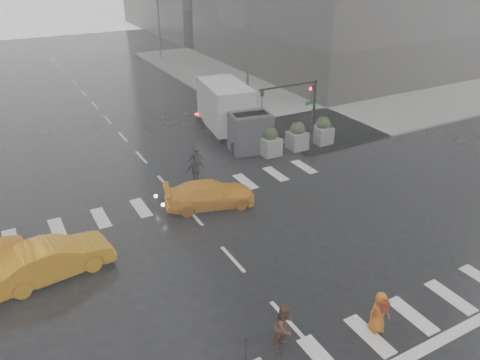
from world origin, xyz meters
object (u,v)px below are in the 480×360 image
pedestrian_brown (285,327)px  pedestrian_orange (379,312)px  box_truck (232,112)px  taxi_mid (53,259)px  traffic_signal_pole (301,103)px

pedestrian_brown → pedestrian_orange: (3.18, -0.92, -0.07)m
pedestrian_orange → box_truck: (3.92, 17.83, 1.13)m
pedestrian_brown → pedestrian_orange: size_ratio=1.10×
pedestrian_orange → taxi_mid: 12.34m
pedestrian_orange → taxi_mid: (-9.03, 8.41, -0.03)m
pedestrian_brown → box_truck: size_ratio=0.25×
pedestrian_brown → box_truck: box_truck is taller
traffic_signal_pole → taxi_mid: traffic_signal_pole is taller
pedestrian_brown → taxi_mid: (-5.85, 7.49, -0.10)m
traffic_signal_pole → pedestrian_brown: 16.44m
taxi_mid → pedestrian_brown: bearing=-149.3°
pedestrian_orange → pedestrian_brown: bearing=175.7°
box_truck → traffic_signal_pole: bearing=-46.9°
pedestrian_brown → pedestrian_orange: 3.31m
traffic_signal_pole → pedestrian_brown: traffic_signal_pole is taller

